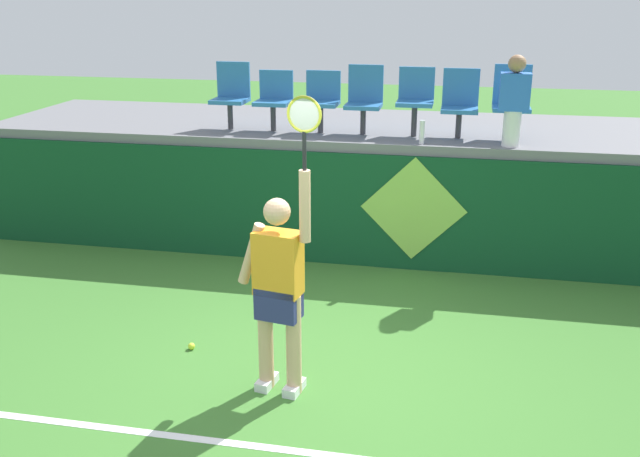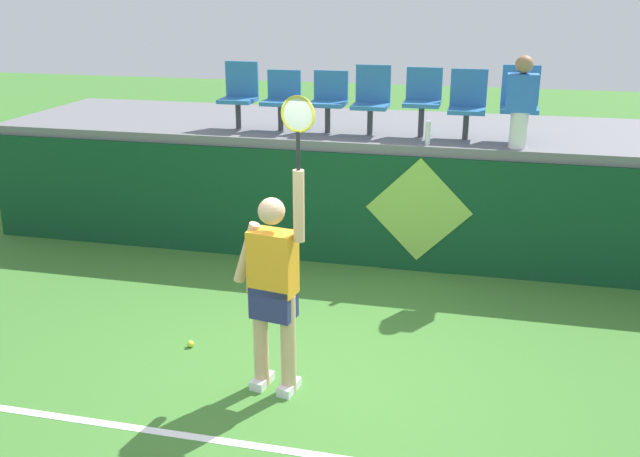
{
  "view_description": "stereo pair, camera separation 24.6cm",
  "coord_description": "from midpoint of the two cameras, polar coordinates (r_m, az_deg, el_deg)",
  "views": [
    {
      "loc": [
        1.18,
        -5.46,
        3.31
      ],
      "look_at": [
        -0.1,
        0.99,
        1.06
      ],
      "focal_mm": 39.98,
      "sensor_mm": 36.0,
      "label": 1
    },
    {
      "loc": [
        1.42,
        -5.4,
        3.31
      ],
      "look_at": [
        -0.1,
        0.99,
        1.06
      ],
      "focal_mm": 39.98,
      "sensor_mm": 36.0,
      "label": 2
    }
  ],
  "objects": [
    {
      "name": "stadium_chair_5",
      "position": [
        8.95,
        12.51,
        9.84
      ],
      "size": [
        0.44,
        0.42,
        0.82
      ],
      "color": "#38383D",
      "rests_on": "spectator_platform"
    },
    {
      "name": "court_baseline_stripe",
      "position": [
        5.62,
        -2.7,
        -17.16
      ],
      "size": [
        9.16,
        0.08,
        0.01
      ],
      "primitive_type": "cube",
      "color": "white",
      "rests_on": "ground_plane"
    },
    {
      "name": "tennis_ball",
      "position": [
        7.05,
        -9.33,
        -9.11
      ],
      "size": [
        0.07,
        0.07,
        0.07
      ],
      "primitive_type": "sphere",
      "color": "#D1E533",
      "rests_on": "ground_plane"
    },
    {
      "name": "stadium_chair_1",
      "position": [
        9.28,
        -2.3,
        10.47
      ],
      "size": [
        0.44,
        0.42,
        0.75
      ],
      "color": "#38383D",
      "rests_on": "spectator_platform"
    },
    {
      "name": "stadium_chair_0",
      "position": [
        9.45,
        -5.7,
        10.77
      ],
      "size": [
        0.44,
        0.42,
        0.84
      ],
      "color": "#38383D",
      "rests_on": "spectator_platform"
    },
    {
      "name": "stadium_chair_2",
      "position": [
        9.13,
        1.5,
        10.38
      ],
      "size": [
        0.44,
        0.42,
        0.76
      ],
      "color": "#38383D",
      "rests_on": "spectator_platform"
    },
    {
      "name": "stadium_chair_3",
      "position": [
        9.04,
        4.94,
        10.38
      ],
      "size": [
        0.44,
        0.42,
        0.84
      ],
      "color": "#38383D",
      "rests_on": "spectator_platform"
    },
    {
      "name": "stadium_chair_6",
      "position": [
        8.96,
        16.46,
        9.8
      ],
      "size": [
        0.44,
        0.42,
        0.88
      ],
      "color": "#38383D",
      "rests_on": "spectator_platform"
    },
    {
      "name": "stadium_chair_4",
      "position": [
        8.96,
        9.02,
        10.29
      ],
      "size": [
        0.44,
        0.42,
        0.83
      ],
      "color": "#38383D",
      "rests_on": "spectator_platform"
    },
    {
      "name": "spectator_platform",
      "position": [
        9.73,
        5.54,
        7.92
      ],
      "size": [
        10.17,
        2.5,
        0.12
      ],
      "primitive_type": "cube",
      "color": "slate",
      "rests_on": "court_back_wall"
    },
    {
      "name": "tennis_player",
      "position": [
        5.88,
        -2.52,
        -4.52
      ],
      "size": [
        0.75,
        0.32,
        2.54
      ],
      "color": "white",
      "rests_on": "ground_plane"
    },
    {
      "name": "ground_plane",
      "position": [
        6.49,
        -0.05,
        -11.79
      ],
      "size": [
        40.0,
        40.0,
        0.0
      ],
      "primitive_type": "plane",
      "color": "#3D752D"
    },
    {
      "name": "court_back_wall",
      "position": [
        8.76,
        4.26,
        1.54
      ],
      "size": [
        10.17,
        0.2,
        1.42
      ],
      "primitive_type": "cube",
      "color": "#0F4223",
      "rests_on": "ground_plane"
    },
    {
      "name": "spectator_0",
      "position": [
        8.51,
        16.61,
        9.81
      ],
      "size": [
        0.34,
        0.2,
        1.04
      ],
      "color": "white",
      "rests_on": "spectator_platform"
    },
    {
      "name": "water_bottle",
      "position": [
        8.52,
        9.47,
        7.56
      ],
      "size": [
        0.06,
        0.06,
        0.28
      ],
      "primitive_type": "cylinder",
      "color": "white",
      "rests_on": "spectator_platform"
    },
    {
      "name": "wall_signage_mount",
      "position": [
        8.82,
        8.47,
        -3.37
      ],
      "size": [
        1.27,
        0.01,
        1.42
      ],
      "color": "#0F4223",
      "rests_on": "ground_plane"
    }
  ]
}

